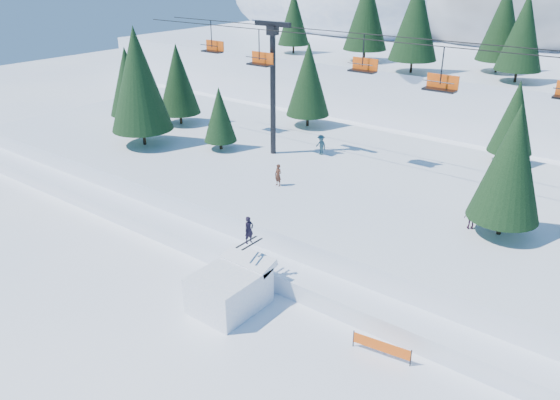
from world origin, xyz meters
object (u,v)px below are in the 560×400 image
Objects in this scene: jump_kicker at (231,288)px; chairlift at (402,87)px; banner_near at (382,347)px; banner_far at (466,340)px.

chairlift reaches higher than jump_kicker.
chairlift is 17.98m from banner_near.
banner_near is 1.02× the size of banner_far.
chairlift is 16.23× the size of banner_near.
jump_kicker is 1.68× the size of banner_near.
banner_far is at bearing 43.98° from banner_near.
banner_far is at bearing 20.20° from jump_kicker.
banner_far is (9.68, -11.32, -8.78)m from chairlift.
banner_far is (2.94, 2.84, 0.00)m from banner_near.
jump_kicker is 1.71× the size of banner_far.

